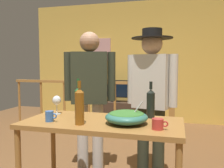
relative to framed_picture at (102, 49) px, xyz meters
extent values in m
cube|color=gold|center=(0.74, 0.06, -0.29)|extent=(4.85, 0.10, 2.72)
cube|color=#C18E8E|center=(0.00, 0.00, 0.00)|extent=(0.44, 0.03, 0.52)
cylinder|color=#9E6B33|center=(-1.43, -1.19, -1.18)|extent=(0.04, 0.04, 0.93)
cylinder|color=#9E6B33|center=(-0.91, -1.19, -1.18)|extent=(0.04, 0.04, 0.93)
cylinder|color=#9E6B33|center=(-0.40, -1.19, -1.18)|extent=(0.04, 0.04, 0.93)
cylinder|color=#9E6B33|center=(0.12, -1.19, -1.18)|extent=(0.04, 0.04, 0.93)
cylinder|color=#9E6B33|center=(0.64, -1.19, -1.18)|extent=(0.04, 0.04, 0.93)
cylinder|color=#9E6B33|center=(1.15, -1.19, -1.18)|extent=(0.04, 0.04, 0.93)
cylinder|color=#9E6B33|center=(1.67, -1.19, -1.18)|extent=(0.04, 0.04, 0.93)
cube|color=#9E6B33|center=(0.12, -1.19, -0.69)|extent=(3.18, 0.07, 0.05)
cube|color=#9E6B33|center=(1.67, -1.19, -1.13)|extent=(0.10, 0.10, 1.03)
cube|color=#38281E|center=(0.42, -0.29, -1.42)|extent=(0.90, 0.40, 0.46)
cube|color=black|center=(0.42, -0.29, -1.18)|extent=(0.20, 0.12, 0.02)
cylinder|color=black|center=(0.42, -0.29, -1.13)|extent=(0.03, 0.03, 0.08)
cube|color=black|center=(0.42, -0.32, -0.89)|extent=(0.64, 0.06, 0.38)
cube|color=black|center=(0.42, -0.35, -0.89)|extent=(0.59, 0.01, 0.34)
cube|color=#9E6B33|center=(1.12, -3.48, -0.87)|extent=(1.38, 0.67, 0.04)
cylinder|color=#9E6B33|center=(0.47, -3.19, -1.27)|extent=(0.05, 0.05, 0.76)
cylinder|color=#9E6B33|center=(1.78, -3.19, -1.27)|extent=(0.05, 0.05, 0.76)
ellipsoid|color=#337060|center=(1.35, -3.53, -0.80)|extent=(0.36, 0.36, 0.11)
ellipsoid|color=#38702D|center=(1.35, -3.53, -0.77)|extent=(0.29, 0.29, 0.05)
cylinder|color=silver|center=(1.42, -3.53, -0.75)|extent=(0.13, 0.01, 0.18)
cylinder|color=silver|center=(0.60, -3.33, -0.85)|extent=(0.08, 0.08, 0.01)
cylinder|color=silver|center=(0.60, -3.33, -0.80)|extent=(0.01, 0.01, 0.10)
ellipsoid|color=silver|center=(0.60, -3.33, -0.71)|extent=(0.08, 0.08, 0.09)
cylinder|color=#1E5628|center=(0.88, -3.44, -0.72)|extent=(0.07, 0.07, 0.25)
cone|color=#1E5628|center=(0.88, -3.44, -0.58)|extent=(0.07, 0.07, 0.03)
cylinder|color=#1E5628|center=(0.88, -3.44, -0.53)|extent=(0.03, 0.03, 0.08)
cylinder|color=brown|center=(0.98, -3.66, -0.72)|extent=(0.08, 0.08, 0.27)
cone|color=brown|center=(0.98, -3.66, -0.57)|extent=(0.08, 0.08, 0.03)
cylinder|color=brown|center=(0.98, -3.66, -0.52)|extent=(0.03, 0.03, 0.06)
cylinder|color=black|center=(1.52, -3.25, -0.74)|extent=(0.08, 0.08, 0.23)
cone|color=black|center=(1.52, -3.25, -0.60)|extent=(0.08, 0.08, 0.03)
cylinder|color=black|center=(1.52, -3.25, -0.55)|extent=(0.03, 0.03, 0.07)
cylinder|color=#3866B2|center=(0.69, -3.63, -0.81)|extent=(0.07, 0.07, 0.09)
torus|color=#3866B2|center=(0.74, -3.63, -0.80)|extent=(0.05, 0.01, 0.05)
cylinder|color=#B7332D|center=(1.62, -3.64, -0.81)|extent=(0.09, 0.09, 0.08)
torus|color=#B7332D|center=(1.67, -3.64, -0.81)|extent=(0.05, 0.01, 0.05)
cylinder|color=beige|center=(0.85, -2.81, -1.23)|extent=(0.13, 0.13, 0.84)
cylinder|color=beige|center=(0.68, -2.86, -1.23)|extent=(0.13, 0.13, 0.84)
cube|color=#2D3323|center=(0.77, -2.84, -0.51)|extent=(0.45, 0.32, 0.60)
cylinder|color=#2D3323|center=(1.01, -2.77, -0.50)|extent=(0.09, 0.09, 0.57)
cylinder|color=#2D3323|center=(0.52, -2.90, -0.50)|extent=(0.09, 0.09, 0.57)
sphere|color=#A37556|center=(0.77, -2.84, -0.10)|extent=(0.23, 0.23, 0.23)
cylinder|color=#2D3323|center=(1.57, -2.86, -1.24)|extent=(0.13, 0.13, 0.82)
cylinder|color=#2D3323|center=(1.39, -2.81, -1.24)|extent=(0.13, 0.13, 0.82)
cube|color=beige|center=(1.48, -2.84, -0.54)|extent=(0.42, 0.31, 0.58)
cylinder|color=beige|center=(1.71, -2.90, -0.53)|extent=(0.09, 0.09, 0.55)
cylinder|color=beige|center=(1.25, -2.78, -0.53)|extent=(0.09, 0.09, 0.55)
sphere|color=beige|center=(1.48, -2.84, -0.14)|extent=(0.23, 0.23, 0.23)
cylinder|color=black|center=(1.48, -2.84, -0.08)|extent=(0.44, 0.44, 0.01)
cylinder|color=black|center=(1.48, -2.84, -0.03)|extent=(0.21, 0.21, 0.10)
camera|label=1|loc=(1.76, -5.46, -0.36)|focal=38.49mm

